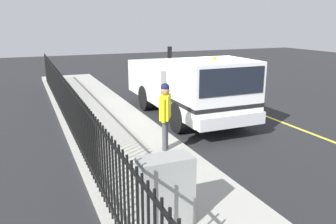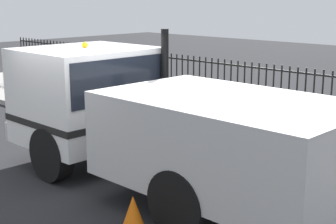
{
  "view_description": "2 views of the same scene",
  "coord_description": "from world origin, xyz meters",
  "px_view_note": "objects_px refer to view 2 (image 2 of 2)",
  "views": [
    {
      "loc": [
        5.78,
        9.47,
        3.36
      ],
      "look_at": [
        2.29,
        1.3,
        0.99
      ],
      "focal_mm": 36.34,
      "sensor_mm": 36.0,
      "label": 1
    },
    {
      "loc": [
        -5.16,
        -7.04,
        3.17
      ],
      "look_at": [
        1.96,
        -0.08,
        0.89
      ],
      "focal_mm": 54.19,
      "sensor_mm": 36.0,
      "label": 2
    }
  ],
  "objects_px": {
    "work_truck": "(145,114)",
    "worker_standing": "(129,82)",
    "utility_cabinet": "(93,81)",
    "traffic_cone": "(133,221)"
  },
  "relations": [
    {
      "from": "worker_standing",
      "to": "utility_cabinet",
      "type": "xyz_separation_m",
      "value": [
        1.28,
        3.07,
        -0.48
      ]
    },
    {
      "from": "worker_standing",
      "to": "traffic_cone",
      "type": "relative_size",
      "value": 2.51
    },
    {
      "from": "work_truck",
      "to": "utility_cabinet",
      "type": "distance_m",
      "value": 6.82
    },
    {
      "from": "work_truck",
      "to": "worker_standing",
      "type": "relative_size",
      "value": 3.7
    },
    {
      "from": "worker_standing",
      "to": "utility_cabinet",
      "type": "distance_m",
      "value": 3.36
    },
    {
      "from": "work_truck",
      "to": "worker_standing",
      "type": "distance_m",
      "value": 3.53
    },
    {
      "from": "utility_cabinet",
      "to": "traffic_cone",
      "type": "xyz_separation_m",
      "value": [
        -5.02,
        -7.41,
        -0.38
      ]
    },
    {
      "from": "worker_standing",
      "to": "work_truck",
      "type": "bearing_deg",
      "value": -4.8
    },
    {
      "from": "utility_cabinet",
      "to": "traffic_cone",
      "type": "distance_m",
      "value": 8.96
    },
    {
      "from": "work_truck",
      "to": "worker_standing",
      "type": "xyz_separation_m",
      "value": [
        2.11,
        2.82,
        -0.04
      ]
    }
  ]
}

